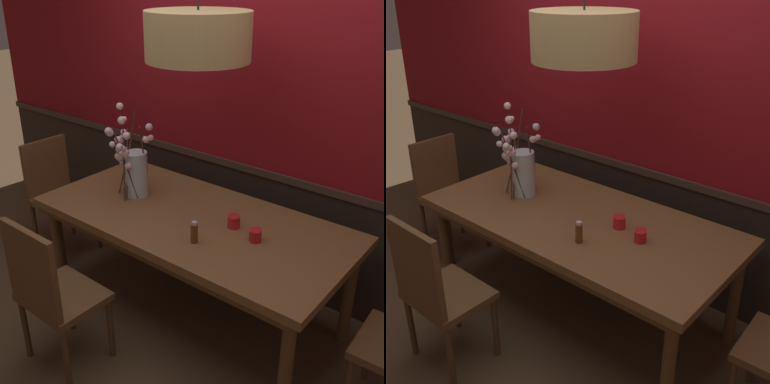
{
  "view_description": "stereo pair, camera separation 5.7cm",
  "coord_description": "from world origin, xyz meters",
  "views": [
    {
      "loc": [
        1.7,
        -2.09,
        2.17
      ],
      "look_at": [
        0.0,
        0.0,
        0.92
      ],
      "focal_mm": 44.85,
      "sensor_mm": 36.0,
      "label": 1
    },
    {
      "loc": [
        1.74,
        -2.05,
        2.17
      ],
      "look_at": [
        0.0,
        0.0,
        0.92
      ],
      "focal_mm": 44.85,
      "sensor_mm": 36.0,
      "label": 2
    }
  ],
  "objects": [
    {
      "name": "back_wall",
      "position": [
        0.0,
        0.7,
        1.45
      ],
      "size": [
        5.83,
        0.14,
        2.93
      ],
      "color": "#2D2119",
      "rests_on": "ground"
    },
    {
      "name": "chair_head_west_end",
      "position": [
        -1.42,
        -0.02,
        0.52
      ],
      "size": [
        0.44,
        0.43,
        0.93
      ],
      "color": "brown",
      "rests_on": "ground"
    },
    {
      "name": "condiment_bottle",
      "position": [
        0.21,
        -0.24,
        0.81
      ],
      "size": [
        0.04,
        0.04,
        0.13
      ],
      "color": "brown",
      "rests_on": "dining_table"
    },
    {
      "name": "chair_near_side_left",
      "position": [
        -0.31,
        -0.87,
        0.53
      ],
      "size": [
        0.46,
        0.39,
        0.96
      ],
      "color": "brown",
      "rests_on": "ground"
    },
    {
      "name": "candle_holder_nearer_edge",
      "position": [
        0.47,
        -0.01,
        0.79
      ],
      "size": [
        0.08,
        0.08,
        0.08
      ],
      "color": "red",
      "rests_on": "dining_table"
    },
    {
      "name": "candle_holder_nearer_center",
      "position": [
        0.29,
        0.05,
        0.79
      ],
      "size": [
        0.08,
        0.08,
        0.08
      ],
      "color": "red",
      "rests_on": "dining_table"
    },
    {
      "name": "chair_far_side_right",
      "position": [
        0.29,
        0.91,
        0.53
      ],
      "size": [
        0.45,
        0.4,
        0.93
      ],
      "color": "brown",
      "rests_on": "ground"
    },
    {
      "name": "dining_table",
      "position": [
        0.0,
        0.0,
        0.67
      ],
      "size": [
        2.03,
        0.97,
        0.75
      ],
      "color": "brown",
      "rests_on": "ground"
    },
    {
      "name": "vase_with_blossoms",
      "position": [
        -0.51,
        0.0,
        0.95
      ],
      "size": [
        0.31,
        0.3,
        0.62
      ],
      "color": "silver",
      "rests_on": "dining_table"
    },
    {
      "name": "chair_far_side_left",
      "position": [
        -0.31,
        0.9,
        0.49
      ],
      "size": [
        0.42,
        0.44,
        0.88
      ],
      "color": "brown",
      "rests_on": "ground"
    },
    {
      "name": "ground_plane",
      "position": [
        0.0,
        0.0,
        0.0
      ],
      "size": [
        24.0,
        24.0,
        0.0
      ],
      "primitive_type": "plane",
      "color": "brown"
    },
    {
      "name": "pendant_lamp",
      "position": [
        0.0,
        0.05,
        1.84
      ],
      "size": [
        0.59,
        0.59,
        1.22
      ],
      "color": "tan"
    }
  ]
}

